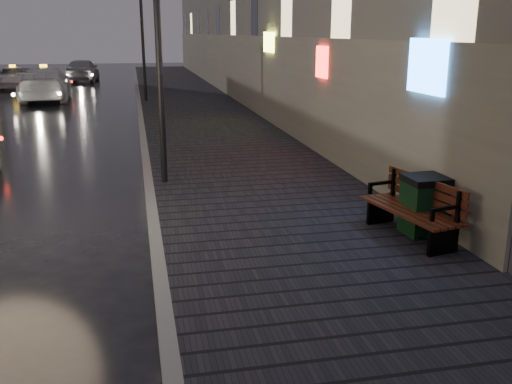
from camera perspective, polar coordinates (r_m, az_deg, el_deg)
ground at (r=7.33m, az=-21.23°, el=-12.63°), size 120.00×120.00×0.00m
sidewalk at (r=27.71m, az=-6.61°, el=8.83°), size 4.60×58.00×0.15m
curb at (r=27.59m, az=-11.63°, el=8.59°), size 0.20×58.00×0.15m
lamp_near at (r=12.41m, az=-9.81°, el=16.14°), size 0.36×0.36×5.28m
lamp_far at (r=28.40m, az=-11.31°, el=15.71°), size 0.36×0.36×5.28m
bench at (r=9.47m, az=15.57°, el=-1.54°), size 1.01×1.99×0.97m
trash_bin at (r=9.65m, az=16.43°, el=-1.22°), size 0.65×0.65×0.97m
taxi_mid at (r=30.95m, az=-20.34°, el=10.09°), size 2.62×5.82×1.66m
taxi_far at (r=38.89m, az=-23.08°, el=10.50°), size 2.67×4.81×1.27m
car_far at (r=42.22m, az=-16.96°, el=11.59°), size 2.17×4.78×1.59m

